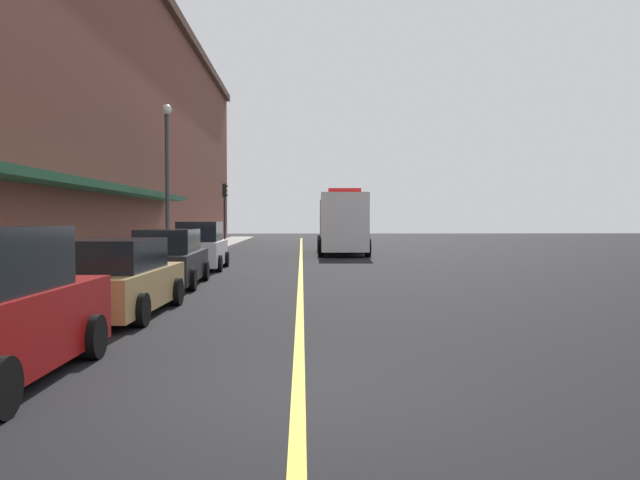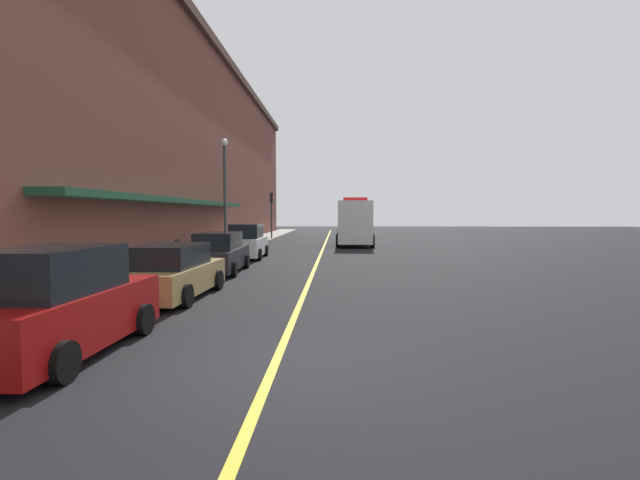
{
  "view_description": "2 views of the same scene",
  "coord_description": "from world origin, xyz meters",
  "px_view_note": "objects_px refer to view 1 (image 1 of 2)",
  "views": [
    {
      "loc": [
        0.04,
        -7.17,
        2.01
      ],
      "look_at": [
        0.85,
        21.0,
        1.07
      ],
      "focal_mm": 35.46,
      "sensor_mm": 36.0,
      "label": 1
    },
    {
      "loc": [
        1.04,
        -7.35,
        2.5
      ],
      "look_at": [
        0.2,
        14.58,
        1.23
      ],
      "focal_mm": 26.01,
      "sensor_mm": 36.0,
      "label": 2
    }
  ],
  "objects_px": {
    "parked_car_2": "(170,259)",
    "box_truck": "(342,224)",
    "street_lamp_left": "(167,165)",
    "traffic_light_near": "(225,203)",
    "parked_car_1": "(114,279)",
    "parking_meter_2": "(111,253)",
    "parked_car_3": "(201,247)",
    "parking_meter_1": "(3,272)",
    "parking_meter_0": "(63,261)"
  },
  "relations": [
    {
      "from": "parked_car_1",
      "to": "parking_meter_0",
      "type": "xyz_separation_m",
      "value": [
        -1.49,
        1.21,
        0.3
      ]
    },
    {
      "from": "street_lamp_left",
      "to": "traffic_light_near",
      "type": "bearing_deg",
      "value": 87.57
    },
    {
      "from": "parked_car_3",
      "to": "parking_meter_2",
      "type": "height_order",
      "value": "parked_car_3"
    },
    {
      "from": "parking_meter_2",
      "to": "parking_meter_0",
      "type": "bearing_deg",
      "value": -90.0
    },
    {
      "from": "box_truck",
      "to": "street_lamp_left",
      "type": "bearing_deg",
      "value": -44.42
    },
    {
      "from": "parked_car_2",
      "to": "parking_meter_2",
      "type": "xyz_separation_m",
      "value": [
        -1.41,
        -1.17,
        0.26
      ]
    },
    {
      "from": "parking_meter_0",
      "to": "parking_meter_2",
      "type": "distance_m",
      "value": 3.53
    },
    {
      "from": "parked_car_1",
      "to": "parked_car_2",
      "type": "height_order",
      "value": "parked_car_2"
    },
    {
      "from": "parked_car_2",
      "to": "parked_car_3",
      "type": "bearing_deg",
      "value": -1.24
    },
    {
      "from": "parked_car_1",
      "to": "box_truck",
      "type": "bearing_deg",
      "value": -13.38
    },
    {
      "from": "parked_car_1",
      "to": "parking_meter_0",
      "type": "relative_size",
      "value": 3.6
    },
    {
      "from": "parking_meter_0",
      "to": "parked_car_1",
      "type": "bearing_deg",
      "value": -39.11
    },
    {
      "from": "parked_car_2",
      "to": "parking_meter_1",
      "type": "distance_m",
      "value": 7.73
    },
    {
      "from": "parked_car_1",
      "to": "parked_car_3",
      "type": "relative_size",
      "value": 1.14
    },
    {
      "from": "parking_meter_1",
      "to": "traffic_light_near",
      "type": "height_order",
      "value": "traffic_light_near"
    },
    {
      "from": "box_truck",
      "to": "parking_meter_1",
      "type": "height_order",
      "value": "box_truck"
    },
    {
      "from": "parking_meter_2",
      "to": "parked_car_2",
      "type": "bearing_deg",
      "value": 39.66
    },
    {
      "from": "parked_car_3",
      "to": "box_truck",
      "type": "distance_m",
      "value": 12.92
    },
    {
      "from": "street_lamp_left",
      "to": "traffic_light_near",
      "type": "height_order",
      "value": "street_lamp_left"
    },
    {
      "from": "parked_car_1",
      "to": "traffic_light_near",
      "type": "height_order",
      "value": "traffic_light_near"
    },
    {
      "from": "parked_car_2",
      "to": "parking_meter_1",
      "type": "height_order",
      "value": "parked_car_2"
    },
    {
      "from": "parked_car_1",
      "to": "parking_meter_2",
      "type": "xyz_separation_m",
      "value": [
        -1.49,
        4.74,
        0.3
      ]
    },
    {
      "from": "parking_meter_1",
      "to": "street_lamp_left",
      "type": "height_order",
      "value": "street_lamp_left"
    },
    {
      "from": "parking_meter_0",
      "to": "traffic_light_near",
      "type": "relative_size",
      "value": 0.31
    },
    {
      "from": "street_lamp_left",
      "to": "traffic_light_near",
      "type": "xyz_separation_m",
      "value": [
        0.66,
        15.56,
        -1.24
      ]
    },
    {
      "from": "parked_car_3",
      "to": "box_truck",
      "type": "bearing_deg",
      "value": -30.55
    },
    {
      "from": "street_lamp_left",
      "to": "box_truck",
      "type": "bearing_deg",
      "value": 44.53
    },
    {
      "from": "parked_car_2",
      "to": "box_truck",
      "type": "relative_size",
      "value": 0.56
    },
    {
      "from": "parked_car_2",
      "to": "street_lamp_left",
      "type": "relative_size",
      "value": 0.71
    },
    {
      "from": "parked_car_1",
      "to": "parked_car_3",
      "type": "bearing_deg",
      "value": 2.22
    },
    {
      "from": "parked_car_3",
      "to": "traffic_light_near",
      "type": "bearing_deg",
      "value": 2.97
    },
    {
      "from": "parked_car_3",
      "to": "box_truck",
      "type": "xyz_separation_m",
      "value": [
        6.36,
        11.21,
        0.85
      ]
    },
    {
      "from": "parking_meter_2",
      "to": "traffic_light_near",
      "type": "distance_m",
      "value": 26.05
    },
    {
      "from": "parking_meter_0",
      "to": "parked_car_3",
      "type": "bearing_deg",
      "value": 82.95
    },
    {
      "from": "traffic_light_near",
      "to": "street_lamp_left",
      "type": "bearing_deg",
      "value": -92.43
    },
    {
      "from": "parking_meter_1",
      "to": "parked_car_3",
      "type": "bearing_deg",
      "value": 84.42
    },
    {
      "from": "street_lamp_left",
      "to": "traffic_light_near",
      "type": "relative_size",
      "value": 1.61
    },
    {
      "from": "parked_car_2",
      "to": "box_truck",
      "type": "distance_m",
      "value": 18.54
    },
    {
      "from": "parked_car_1",
      "to": "parking_meter_2",
      "type": "bearing_deg",
      "value": 19.01
    },
    {
      "from": "parked_car_2",
      "to": "traffic_light_near",
      "type": "bearing_deg",
      "value": 1.31
    },
    {
      "from": "street_lamp_left",
      "to": "traffic_light_near",
      "type": "distance_m",
      "value": 15.62
    },
    {
      "from": "box_truck",
      "to": "parking_meter_2",
      "type": "bearing_deg",
      "value": -21.48
    },
    {
      "from": "box_truck",
      "to": "street_lamp_left",
      "type": "height_order",
      "value": "street_lamp_left"
    },
    {
      "from": "parked_car_2",
      "to": "parked_car_3",
      "type": "xyz_separation_m",
      "value": [
        -0.06,
        6.2,
        0.08
      ]
    },
    {
      "from": "parked_car_1",
      "to": "street_lamp_left",
      "type": "xyz_separation_m",
      "value": [
        -2.09,
        15.15,
        3.64
      ]
    },
    {
      "from": "parked_car_2",
      "to": "parking_meter_1",
      "type": "xyz_separation_m",
      "value": [
        -1.41,
        -7.59,
        0.26
      ]
    },
    {
      "from": "parking_meter_2",
      "to": "traffic_light_near",
      "type": "xyz_separation_m",
      "value": [
        0.06,
        25.97,
        2.1
      ]
    },
    {
      "from": "parked_car_2",
      "to": "street_lamp_left",
      "type": "distance_m",
      "value": 10.12
    },
    {
      "from": "parking_meter_0",
      "to": "parking_meter_2",
      "type": "height_order",
      "value": "same"
    },
    {
      "from": "parked_car_3",
      "to": "parking_meter_1",
      "type": "distance_m",
      "value": 13.86
    }
  ]
}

